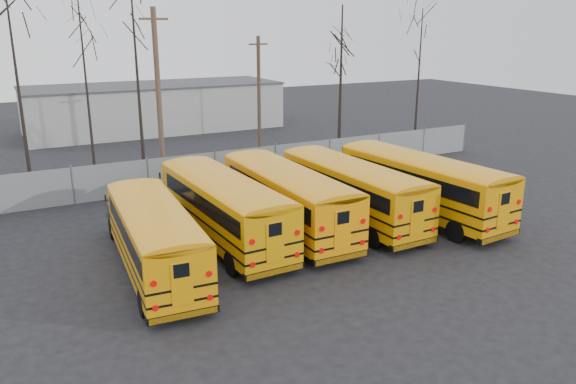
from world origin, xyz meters
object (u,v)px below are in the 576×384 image
bus_d (349,186)px  utility_pole_right (259,95)px  bus_c (285,194)px  bus_a (153,233)px  bus_e (418,180)px  utility_pole_left (158,94)px  bus_b (222,203)px

bus_d → utility_pole_right: bearing=78.8°
bus_c → bus_a: bearing=-164.0°
bus_e → utility_pole_left: utility_pole_left is taller
bus_a → bus_e: bus_e is taller
bus_e → bus_c: bearing=165.2°
bus_a → bus_b: (3.48, 1.83, 0.13)m
bus_a → utility_pole_left: (4.24, 13.43, 3.58)m
bus_b → bus_c: bearing=-3.0°
bus_e → utility_pole_right: utility_pole_right is taller
bus_a → utility_pole_right: size_ratio=1.20×
bus_b → utility_pole_left: utility_pole_left is taller
bus_e → utility_pole_right: bearing=87.8°
bus_c → utility_pole_right: (6.06, 15.36, 2.55)m
bus_c → bus_d: 3.33m
bus_b → bus_d: (6.37, -0.35, -0.01)m
bus_b → bus_c: 3.06m
bus_c → bus_d: (3.32, -0.28, -0.02)m
bus_b → utility_pole_right: utility_pole_right is taller
utility_pole_left → bus_e: bearing=-66.9°
bus_e → utility_pole_left: size_ratio=1.11×
bus_e → utility_pole_right: size_ratio=1.34×
bus_d → utility_pole_right: size_ratio=1.27×
bus_b → bus_e: bus_e is taller
bus_d → utility_pole_left: size_ratio=1.06×
bus_b → bus_d: bearing=-4.8°
bus_c → utility_pole_right: bearing=69.3°
bus_d → utility_pole_right: 16.09m
bus_a → bus_d: (9.85, 1.48, 0.11)m
utility_pole_left → bus_b: bearing=-105.7°
bus_b → bus_c: size_ratio=1.00×
bus_a → bus_d: bearing=13.0°
bus_a → bus_d: 9.96m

